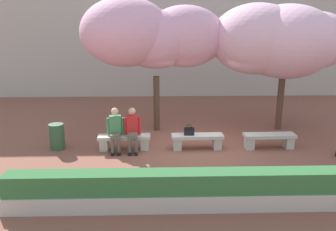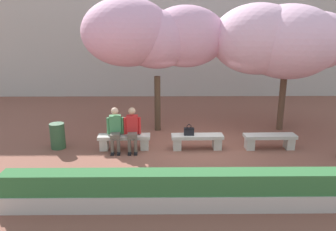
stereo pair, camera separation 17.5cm
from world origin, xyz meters
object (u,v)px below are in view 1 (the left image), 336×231
(handbag, at_px, (189,131))
(cherry_tree_secondary, at_px, (281,41))
(cherry_tree_main, at_px, (151,35))
(trash_bin, at_px, (57,137))
(stone_bench_west_end, at_px, (124,140))
(stone_bench_near_west, at_px, (197,140))
(stone_bench_center, at_px, (269,139))
(person_seated_left, at_px, (115,128))
(person_seated_right, at_px, (132,128))

(handbag, distance_m, cherry_tree_secondary, 4.59)
(handbag, distance_m, cherry_tree_main, 3.54)
(cherry_tree_main, height_order, trash_bin, cherry_tree_main)
(stone_bench_west_end, height_order, stone_bench_near_west, same)
(stone_bench_center, height_order, handbag, handbag)
(handbag, relative_size, cherry_tree_secondary, 0.07)
(stone_bench_near_west, distance_m, cherry_tree_secondary, 4.57)
(stone_bench_west_end, xyz_separation_m, person_seated_left, (-0.25, -0.05, 0.40))
(trash_bin, bearing_deg, stone_bench_west_end, -3.53)
(cherry_tree_main, xyz_separation_m, cherry_tree_secondary, (4.42, 0.03, -0.18))
(stone_bench_near_west, height_order, cherry_tree_secondary, cherry_tree_secondary)
(stone_bench_west_end, bearing_deg, handbag, -0.37)
(cherry_tree_secondary, bearing_deg, person_seated_right, -157.73)
(stone_bench_west_end, bearing_deg, cherry_tree_secondary, 20.76)
(stone_bench_west_end, bearing_deg, trash_bin, 176.47)
(person_seated_left, xyz_separation_m, handbag, (2.19, 0.04, -0.12))
(stone_bench_center, bearing_deg, stone_bench_near_west, 180.00)
(handbag, bearing_deg, stone_bench_west_end, 179.63)
(trash_bin, bearing_deg, stone_bench_near_west, -1.70)
(person_seated_right, distance_m, trash_bin, 2.32)
(person_seated_left, height_order, trash_bin, person_seated_left)
(person_seated_right, height_order, cherry_tree_secondary, cherry_tree_secondary)
(stone_bench_west_end, distance_m, handbag, 1.96)
(stone_bench_west_end, xyz_separation_m, cherry_tree_secondary, (5.21, 1.97, 2.82))
(cherry_tree_secondary, relative_size, trash_bin, 6.25)
(stone_bench_near_west, height_order, trash_bin, trash_bin)
(stone_bench_west_end, height_order, handbag, handbag)
(person_seated_left, bearing_deg, stone_bench_center, 0.66)
(person_seated_left, distance_m, cherry_tree_main, 3.44)
(stone_bench_near_west, distance_m, handbag, 0.38)
(stone_bench_near_west, distance_m, person_seated_right, 1.98)
(stone_bench_center, distance_m, person_seated_left, 4.66)
(trash_bin, bearing_deg, cherry_tree_main, 32.83)
(stone_bench_west_end, distance_m, person_seated_right, 0.48)
(handbag, bearing_deg, person_seated_right, -178.61)
(stone_bench_center, relative_size, handbag, 4.61)
(person_seated_left, distance_m, cherry_tree_secondary, 6.30)
(stone_bench_west_end, bearing_deg, person_seated_right, -11.68)
(handbag, bearing_deg, cherry_tree_main, 120.43)
(handbag, xyz_separation_m, trash_bin, (-3.97, 0.14, -0.19))
(person_seated_left, bearing_deg, cherry_tree_main, 62.55)
(cherry_tree_secondary, bearing_deg, handbag, -148.69)
(stone_bench_west_end, height_order, person_seated_left, person_seated_left)
(stone_bench_near_west, xyz_separation_m, handbag, (-0.25, -0.01, 0.28))
(cherry_tree_main, bearing_deg, handbag, -59.57)
(cherry_tree_secondary, bearing_deg, stone_bench_near_west, -146.76)
(person_seated_left, height_order, cherry_tree_secondary, cherry_tree_secondary)
(cherry_tree_secondary, bearing_deg, stone_bench_west_end, -159.24)
(stone_bench_west_end, bearing_deg, cherry_tree_main, 67.86)
(stone_bench_center, bearing_deg, stone_bench_west_end, 180.00)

